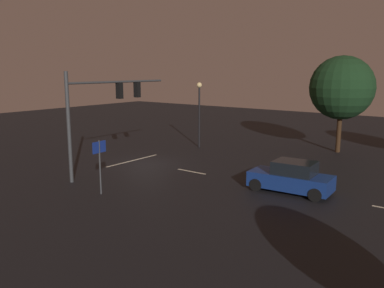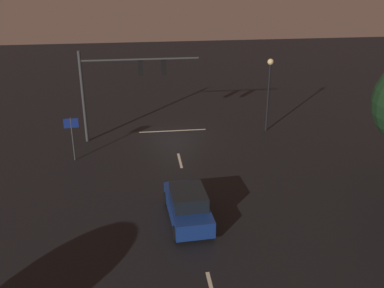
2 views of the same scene
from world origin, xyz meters
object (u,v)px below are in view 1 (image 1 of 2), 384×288
(car_approaching, at_px, (291,178))
(route_sign, at_px, (100,156))
(street_lamp_left_kerb, at_px, (199,103))
(tree_left_near, at_px, (342,88))
(traffic_signal_assembly, at_px, (103,103))

(car_approaching, bearing_deg, route_sign, -51.02)
(route_sign, bearing_deg, street_lamp_left_kerb, -165.48)
(car_approaching, relative_size, street_lamp_left_kerb, 0.82)
(car_approaching, distance_m, tree_left_near, 13.05)
(tree_left_near, bearing_deg, traffic_signal_assembly, -31.81)
(car_approaching, bearing_deg, street_lamp_left_kerb, -122.63)
(traffic_signal_assembly, bearing_deg, tree_left_near, 148.19)
(street_lamp_left_kerb, height_order, tree_left_near, tree_left_near)
(traffic_signal_assembly, bearing_deg, route_sign, 45.51)
(car_approaching, distance_m, street_lamp_left_kerb, 13.79)
(street_lamp_left_kerb, distance_m, tree_left_near, 11.21)
(route_sign, distance_m, tree_left_near, 19.89)
(street_lamp_left_kerb, xyz_separation_m, route_sign, (13.59, 3.52, -1.69))
(traffic_signal_assembly, xyz_separation_m, street_lamp_left_kerb, (-10.48, -0.35, -0.68))
(traffic_signal_assembly, height_order, car_approaching, traffic_signal_assembly)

